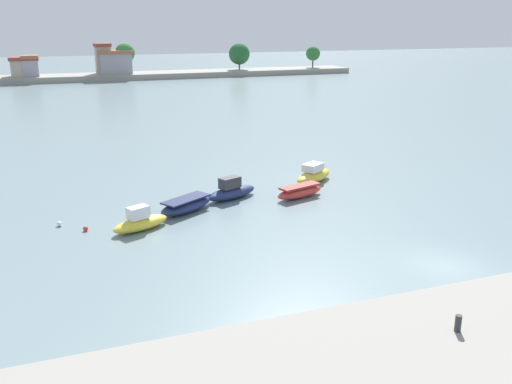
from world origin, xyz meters
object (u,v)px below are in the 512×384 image
(mooring_bollard, at_px, (458,323))
(moored_boat_3, at_px, (300,192))
(moored_boat_4, at_px, (314,175))
(mooring_buoy_0, at_px, (86,229))
(moored_boat_1, at_px, (186,205))
(moored_boat_2, at_px, (231,191))
(mooring_buoy_1, at_px, (59,224))
(moored_boat_0, at_px, (140,222))

(mooring_bollard, distance_m, moored_boat_3, 22.13)
(moored_boat_4, relative_size, mooring_buoy_0, 14.28)
(moored_boat_1, xyz_separation_m, moored_boat_2, (3.80, 1.76, 0.10))
(moored_boat_4, height_order, mooring_buoy_0, moored_boat_4)
(moored_boat_2, height_order, mooring_buoy_0, moored_boat_2)
(moored_boat_2, xyz_separation_m, mooring_buoy_0, (-10.57, -3.20, -0.40))
(moored_boat_2, distance_m, moored_boat_3, 5.07)
(mooring_buoy_1, bearing_deg, moored_boat_1, -0.06)
(moored_boat_3, height_order, moored_boat_4, moored_boat_4)
(moored_boat_0, bearing_deg, moored_boat_2, 6.39)
(mooring_buoy_0, bearing_deg, moored_boat_2, 16.86)
(moored_boat_4, bearing_deg, moored_boat_1, 164.87)
(mooring_bollard, distance_m, moored_boat_4, 26.05)
(moored_boat_4, bearing_deg, mooring_buoy_1, 157.60)
(moored_boat_1, distance_m, moored_boat_3, 8.63)
(moored_boat_1, relative_size, moored_boat_2, 1.02)
(mooring_buoy_0, relative_size, mooring_buoy_1, 0.97)
(mooring_buoy_1, bearing_deg, moored_boat_0, -26.87)
(moored_boat_4, distance_m, mooring_buoy_0, 18.90)
(moored_boat_2, bearing_deg, moored_boat_1, -177.28)
(moored_boat_1, relative_size, mooring_buoy_0, 14.57)
(moored_boat_3, xyz_separation_m, mooring_buoy_1, (-16.92, -0.22, -0.29))
(moored_boat_1, bearing_deg, mooring_buoy_1, 148.57)
(moored_boat_0, height_order, moored_boat_3, moored_boat_0)
(moored_boat_0, height_order, mooring_buoy_1, moored_boat_0)
(moored_boat_2, relative_size, mooring_buoy_0, 14.29)
(mooring_bollard, bearing_deg, mooring_buoy_1, 121.55)
(mooring_bollard, height_order, moored_boat_1, mooring_bollard)
(mooring_bollard, relative_size, mooring_buoy_0, 2.00)
(moored_boat_3, relative_size, moored_boat_4, 0.94)
(moored_boat_1, distance_m, moored_boat_2, 4.19)
(moored_boat_4, bearing_deg, moored_boat_0, 169.23)
(moored_boat_1, relative_size, mooring_buoy_1, 14.10)
(moored_boat_0, bearing_deg, mooring_bollard, -89.45)
(moored_boat_0, relative_size, moored_boat_4, 0.89)
(moored_boat_1, relative_size, moored_boat_4, 1.02)
(mooring_bollard, bearing_deg, mooring_buoy_0, 120.24)
(mooring_bollard, xyz_separation_m, moored_boat_4, (6.49, 25.18, -1.58))
(mooring_buoy_0, bearing_deg, mooring_bollard, -59.76)
(mooring_buoy_0, height_order, mooring_buoy_1, mooring_buoy_1)
(moored_boat_0, height_order, moored_boat_1, moored_boat_0)
(moored_boat_4, distance_m, mooring_buoy_1, 20.05)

